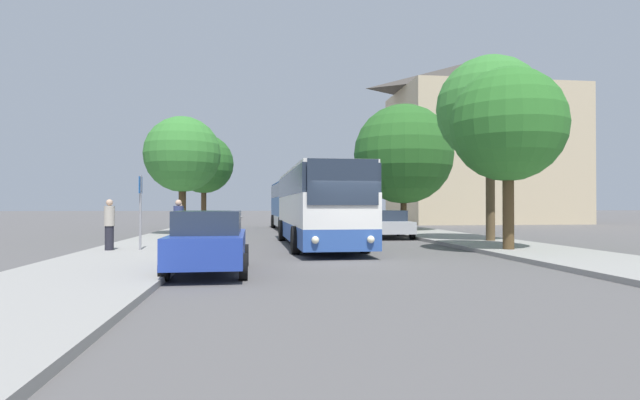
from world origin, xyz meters
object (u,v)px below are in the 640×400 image
at_px(pedestrian_waiting_far, 109,224).
at_px(pedestrian_walking_back, 178,224).
at_px(bus_middle, 294,204).
at_px(parked_car_right_near, 388,223).
at_px(bus_front, 317,206).
at_px(tree_right_near, 403,154).
at_px(tree_right_mid, 508,125).
at_px(tree_left_far, 204,164).
at_px(tree_right_far, 490,110).
at_px(parked_car_left_curb, 209,241).
at_px(tree_left_near, 182,155).
at_px(bus_stop_sign, 140,204).
at_px(pedestrian_waiting_near, 179,224).

bearing_deg(pedestrian_waiting_far, pedestrian_walking_back, 147.59).
bearing_deg(bus_middle, parked_car_right_near, -67.33).
distance_m(bus_front, tree_right_near, 12.79).
bearing_deg(pedestrian_walking_back, tree_right_mid, -89.35).
bearing_deg(tree_left_far, tree_right_far, -50.82).
relative_size(pedestrian_waiting_far, tree_right_near, 0.22).
xyz_separation_m(parked_car_left_curb, tree_left_far, (-2.80, 26.08, 4.11)).
bearing_deg(tree_right_near, tree_left_near, -167.34).
distance_m(parked_car_left_curb, tree_left_near, 16.01).
relative_size(pedestrian_walking_back, tree_left_near, 0.28).
bearing_deg(bus_middle, bus_front, -92.69).
xyz_separation_m(bus_stop_sign, tree_left_near, (0.04, 9.87, 2.75)).
height_order(parked_car_left_curb, tree_left_far, tree_left_far).
height_order(bus_stop_sign, tree_right_near, tree_right_near).
bearing_deg(parked_car_left_curb, pedestrian_waiting_far, 125.68).
xyz_separation_m(bus_front, bus_stop_sign, (-6.68, -2.67, 0.08)).
bearing_deg(pedestrian_walking_back, tree_left_far, 13.07).
distance_m(pedestrian_walking_back, tree_right_near, 17.95).
distance_m(bus_middle, tree_right_mid, 19.57).
height_order(parked_car_left_curb, tree_right_mid, tree_right_mid).
bearing_deg(bus_front, bus_middle, 88.53).
distance_m(bus_middle, tree_right_near, 8.51).
xyz_separation_m(parked_car_left_curb, tree_right_near, (10.68, 18.34, 4.25)).
bearing_deg(pedestrian_walking_back, parked_car_right_near, -44.37).
relative_size(parked_car_right_near, pedestrian_waiting_far, 2.67).
relative_size(tree_right_near, tree_right_mid, 1.24).
xyz_separation_m(bus_middle, tree_right_near, (6.79, -3.96, 3.25)).
relative_size(pedestrian_walking_back, tree_right_mid, 0.27).
bearing_deg(bus_stop_sign, tree_right_near, 43.56).
bearing_deg(tree_left_far, pedestrian_walking_back, -86.76).
height_order(parked_car_left_curb, pedestrian_walking_back, pedestrian_walking_back).
bearing_deg(parked_car_left_curb, tree_left_far, 95.64).
bearing_deg(parked_car_right_near, bus_stop_sign, 37.82).
height_order(parked_car_left_curb, pedestrian_waiting_far, pedestrian_waiting_far).
bearing_deg(pedestrian_walking_back, bus_middle, -8.90).
height_order(tree_left_far, tree_right_near, tree_right_near).
bearing_deg(tree_right_far, pedestrian_waiting_near, -175.35).
bearing_deg(tree_left_near, pedestrian_waiting_far, -96.30).
xyz_separation_m(bus_front, tree_left_near, (-6.64, 7.20, 2.83)).
height_order(bus_front, pedestrian_walking_back, bus_front).
bearing_deg(tree_right_far, bus_middle, 119.12).
relative_size(parked_car_left_curb, pedestrian_walking_back, 2.46).
distance_m(bus_middle, pedestrian_waiting_far, 18.64).
height_order(parked_car_left_curb, tree_right_near, tree_right_near).
bearing_deg(parked_car_right_near, parked_car_left_curb, 61.23).
relative_size(parked_car_right_near, bus_stop_sign, 1.80).
relative_size(bus_stop_sign, tree_left_near, 0.41).
bearing_deg(tree_right_mid, tree_left_near, 139.26).
bearing_deg(tree_right_near, bus_middle, 149.73).
bearing_deg(parked_car_left_curb, tree_left_near, 100.10).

